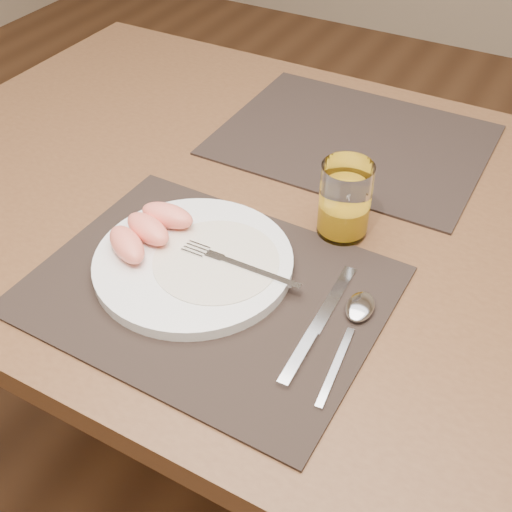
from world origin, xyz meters
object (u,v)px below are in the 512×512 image
object	(u,v)px
placemat_far	(353,140)
spoon	(357,315)
placemat_near	(208,289)
knife	(313,332)
fork	(230,262)
plate	(194,262)
table	(294,248)
juice_glass	(345,203)

from	to	relation	value
placemat_far	spoon	distance (m)	0.43
placemat_near	knife	size ratio (longest dim) A/B	2.04
fork	knife	distance (m)	0.15
spoon	placemat_near	bearing A→B (deg)	-166.95
placemat_near	plate	xyz separation A→B (m)	(-0.04, 0.03, 0.01)
table	spoon	size ratio (longest dim) A/B	7.28
placemat_far	placemat_near	bearing A→B (deg)	-92.90
plate	juice_glass	size ratio (longest dim) A/B	2.44
fork	juice_glass	distance (m)	0.18
placemat_near	fork	distance (m)	0.05
table	placemat_near	xyz separation A→B (m)	(-0.02, -0.22, 0.09)
plate	knife	bearing A→B (deg)	-9.10
placemat_near	fork	xyz separation A→B (m)	(0.01, 0.04, 0.02)
fork	spoon	distance (m)	0.18
table	placemat_far	bearing A→B (deg)	89.66
juice_glass	placemat_near	bearing A→B (deg)	-118.30
placemat_near	spoon	distance (m)	0.20
placemat_near	plate	distance (m)	0.05
table	placemat_far	world-z (taller)	placemat_far
plate	spoon	size ratio (longest dim) A/B	1.40
fork	table	bearing A→B (deg)	86.50
placemat_far	plate	size ratio (longest dim) A/B	1.67
plate	fork	size ratio (longest dim) A/B	1.55
placemat_near	table	bearing A→B (deg)	84.56
placemat_near	fork	bearing A→B (deg)	76.32
placemat_far	knife	world-z (taller)	knife
placemat_far	knife	xyz separation A→B (m)	(0.13, -0.45, 0.00)
placemat_far	spoon	xyz separation A→B (m)	(0.17, -0.40, 0.01)
placemat_near	spoon	bearing A→B (deg)	13.05
table	juice_glass	size ratio (longest dim) A/B	12.65
knife	juice_glass	world-z (taller)	juice_glass
fork	knife	size ratio (longest dim) A/B	0.79
knife	spoon	world-z (taller)	spoon
spoon	placemat_far	bearing A→B (deg)	113.06
plate	juice_glass	world-z (taller)	juice_glass
table	fork	bearing A→B (deg)	-93.50
knife	spoon	distance (m)	0.06
plate	placemat_near	bearing A→B (deg)	-33.62
spoon	juice_glass	bearing A→B (deg)	119.30
table	placemat_near	size ratio (longest dim) A/B	3.11
placemat_far	knife	bearing A→B (deg)	-73.43
placemat_near	plate	size ratio (longest dim) A/B	1.67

